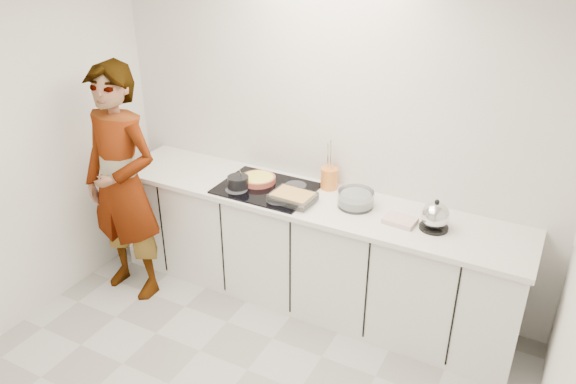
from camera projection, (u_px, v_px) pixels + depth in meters
The scene contains 13 objects.
wall_back at pixel (328, 135), 4.25m from camera, with size 3.60×0.00×2.60m, color white.
wall_right at pixel (575, 336), 2.26m from camera, with size 0.02×3.20×2.60m.
base_cabinets at pixel (307, 252), 4.39m from camera, with size 3.20×0.58×0.87m, color white.
countertop at pixel (308, 200), 4.18m from camera, with size 3.24×0.64×0.04m, color white.
hob at pixel (266, 188), 4.30m from camera, with size 0.72×0.54×0.01m, color black.
tart_dish at pixel (258, 179), 4.37m from camera, with size 0.31×0.31×0.04m.
saucepan at pixel (238, 182), 4.28m from camera, with size 0.20×0.20×0.16m.
baking_dish at pixel (293, 197), 4.09m from camera, with size 0.32×0.24×0.06m.
mixing_bowl at pixel (356, 199), 4.03m from camera, with size 0.27×0.27×0.12m.
tea_towel at pixel (400, 221), 3.83m from camera, with size 0.21×0.15×0.03m, color white.
kettle at pixel (435, 217), 3.73m from camera, with size 0.20×0.20×0.22m.
utensil_crock at pixel (329, 178), 4.28m from camera, with size 0.13×0.13×0.17m, color orange.
cook at pixel (122, 185), 4.29m from camera, with size 0.69×0.45×1.89m, color white.
Camera 1 is at (1.60, -2.07, 2.83)m, focal length 35.00 mm.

